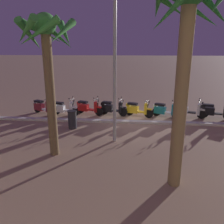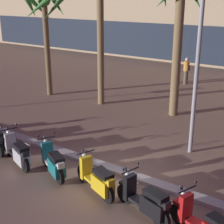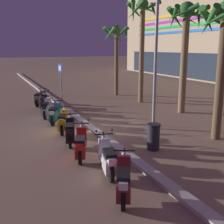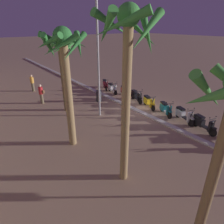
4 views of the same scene
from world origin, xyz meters
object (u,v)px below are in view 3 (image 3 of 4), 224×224
Objects in this scene: scooter_white_second_in_line at (108,159)px; palm_tree_far_corner at (186,31)px; palm_tree_by_mall_entrance at (116,43)px; street_lamp at (157,21)px; scooter_red_tail_end at (81,145)px; scooter_yellow_mid_front at (63,122)px; palm_tree_near_sign at (224,37)px; scooter_teal_lead_nearest at (55,114)px; palm_tree_mid_walkway at (142,26)px; scooter_grey_mid_centre at (40,99)px; scooter_black_far_back at (44,103)px; scooter_black_mid_rear at (70,132)px; litter_bin at (153,137)px; scooter_silver_last_in_row at (46,109)px; crossing_sign at (61,76)px; scooter_maroon_gap_after_mid at (124,182)px.

palm_tree_far_corner is (-5.58, 6.91, 3.97)m from scooter_white_second_in_line.
palm_tree_by_mall_entrance is 9.31m from street_lamp.
scooter_red_tail_end is at bearing -166.98° from scooter_white_second_in_line.
palm_tree_near_sign is (3.34, 5.35, 3.52)m from scooter_yellow_mid_front.
scooter_teal_lead_nearest is 0.95× the size of scooter_yellow_mid_front.
palm_tree_mid_walkway reaches higher than scooter_white_second_in_line.
scooter_grey_mid_centre is 4.58m from scooter_teal_lead_nearest.
scooter_white_second_in_line is at bearing -25.90° from palm_tree_by_mall_entrance.
palm_tree_near_sign is (0.25, 5.55, 3.52)m from scooter_red_tail_end.
scooter_grey_mid_centre is at bearing 177.40° from scooter_black_far_back.
litter_bin is (1.81, 2.54, 0.03)m from scooter_black_mid_rear.
scooter_silver_last_in_row is at bearing 179.91° from scooter_black_mid_rear.
scooter_black_mid_rear is 0.26× the size of palm_tree_mid_walkway.
palm_tree_mid_walkway reaches higher than crossing_sign.
palm_tree_mid_walkway is at bearing 171.88° from palm_tree_near_sign.
palm_tree_far_corner reaches higher than palm_tree_by_mall_entrance.
palm_tree_by_mall_entrance reaches higher than scooter_teal_lead_nearest.
scooter_grey_mid_centre and scooter_yellow_mid_front have the same top height.
palm_tree_mid_walkway is 3.72m from palm_tree_far_corner.
crossing_sign is at bearing -149.00° from palm_tree_far_corner.
scooter_silver_last_in_row is at bearing -173.98° from scooter_teal_lead_nearest.
palm_tree_by_mall_entrance is (-4.90, 6.31, 3.48)m from scooter_silver_last_in_row.
scooter_teal_lead_nearest is at bearing 179.37° from scooter_maroon_gap_after_mid.
scooter_teal_lead_nearest and scooter_black_mid_rear have the same top height.
palm_tree_near_sign reaches higher than scooter_black_mid_rear.
palm_tree_far_corner is at bearing 133.62° from litter_bin.
street_lamp reaches higher than palm_tree_by_mall_entrance.
scooter_yellow_mid_front is 10.63m from palm_tree_by_mall_entrance.
crossing_sign is (-6.09, 2.32, 1.06)m from scooter_silver_last_in_row.
scooter_grey_mid_centre is 0.24× the size of palm_tree_mid_walkway.
palm_tree_near_sign reaches higher than scooter_black_far_back.
scooter_white_second_in_line is at bearing 13.02° from scooter_red_tail_end.
palm_tree_by_mall_entrance is at bearing 146.33° from scooter_black_mid_rear.
scooter_teal_lead_nearest is 6.32m from street_lamp.
scooter_teal_lead_nearest is (1.39, 0.15, -0.00)m from scooter_silver_last_in_row.
litter_bin is at bearing -32.35° from street_lamp.
palm_tree_near_sign is 11.29m from palm_tree_by_mall_entrance.
scooter_yellow_mid_front is 8.15m from palm_tree_far_corner.
street_lamp is (4.09, 3.99, 4.22)m from scooter_silver_last_in_row.
scooter_silver_last_in_row reaches higher than scooter_grey_mid_centre.
palm_tree_far_corner reaches higher than palm_tree_near_sign.
scooter_teal_lead_nearest is 3.20m from scooter_black_mid_rear.
palm_tree_mid_walkway is (-10.65, 6.55, 4.48)m from scooter_maroon_gap_after_mid.
scooter_maroon_gap_after_mid is (10.45, -0.10, -0.01)m from scooter_black_far_back.
scooter_black_mid_rear reaches higher than scooter_yellow_mid_front.
litter_bin is at bearing 35.45° from scooter_yellow_mid_front.
crossing_sign reaches higher than scooter_teal_lead_nearest.
scooter_teal_lead_nearest is 0.67× the size of crossing_sign.
crossing_sign reaches higher than scooter_maroon_gap_after_mid.
scooter_red_tail_end is 9.24m from palm_tree_far_corner.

